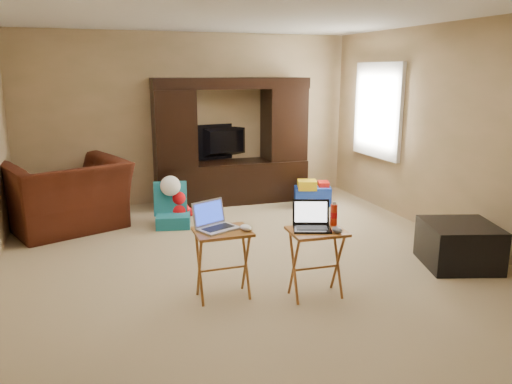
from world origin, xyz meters
name	(u,v)px	position (x,y,z in m)	size (l,w,h in m)	color
floor	(250,261)	(0.00, 0.00, 0.00)	(5.50, 5.50, 0.00)	tan
ceiling	(249,11)	(0.00, 0.00, 2.50)	(5.50, 5.50, 0.00)	silver
wall_back	(191,119)	(0.00, 2.75, 1.25)	(5.00, 5.00, 0.00)	tan
wall_front	(429,219)	(0.00, -2.75, 1.25)	(5.00, 5.00, 0.00)	tan
wall_right	(454,133)	(2.50, 0.00, 1.25)	(5.50, 5.50, 0.00)	tan
window_pane	(379,110)	(2.48, 1.55, 1.40)	(1.20, 1.20, 0.00)	white
window_frame	(378,110)	(2.46, 1.55, 1.40)	(0.06, 1.14, 1.34)	white
entertainment_center	(231,141)	(0.53, 2.44, 0.93)	(2.27, 0.57, 1.86)	black
television	(227,142)	(0.53, 2.66, 0.89)	(0.94, 0.12, 0.54)	black
recliner	(67,195)	(-1.80, 1.82, 0.44)	(1.34, 1.17, 0.87)	#431B0E
child_rocker	(173,205)	(-0.53, 1.49, 0.28)	(0.43, 0.49, 0.57)	#176D80
plush_toy	(179,206)	(-0.42, 1.65, 0.21)	(0.39, 0.32, 0.43)	red
push_toy	(313,193)	(1.59, 1.80, 0.20)	(0.54, 0.38, 0.40)	blue
ottoman	(459,245)	(1.99, -0.80, 0.22)	(0.69, 0.69, 0.44)	black
tray_table_left	(223,264)	(-0.49, -0.73, 0.31)	(0.48, 0.38, 0.62)	#965A24
tray_table_right	(316,264)	(0.29, -0.97, 0.31)	(0.47, 0.38, 0.62)	#A06126
laptop_left	(218,216)	(-0.52, -0.70, 0.74)	(0.33, 0.27, 0.24)	#A9A9AE
laptop_right	(312,217)	(0.25, -0.95, 0.74)	(0.32, 0.27, 0.24)	black
mouse_left	(246,228)	(-0.30, -0.80, 0.65)	(0.08, 0.13, 0.05)	white
mouse_right	(337,230)	(0.42, -1.09, 0.64)	(0.08, 0.13, 0.05)	#414146
water_bottle	(334,215)	(0.49, -0.89, 0.71)	(0.06, 0.06, 0.19)	red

